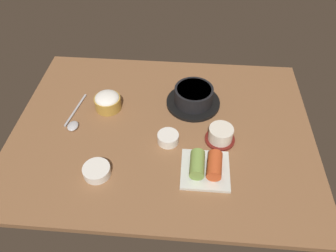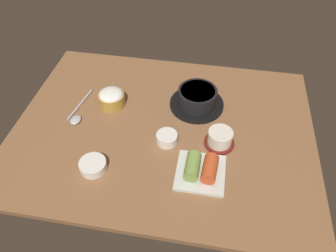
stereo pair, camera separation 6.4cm
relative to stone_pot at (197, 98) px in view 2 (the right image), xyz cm
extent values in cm
cube|color=brown|center=(-9.92, -12.76, -4.27)|extent=(100.00, 76.00, 2.00)
cylinder|color=black|center=(0.00, 0.00, -2.69)|extent=(19.32, 19.32, 1.15)
cylinder|color=black|center=(0.00, 0.00, 0.79)|extent=(13.73, 13.73, 5.81)
cylinder|color=#D15619|center=(0.00, 0.00, 3.39)|extent=(12.08, 12.08, 0.60)
cylinder|color=#B78C38|center=(-30.10, -4.57, -0.99)|extent=(9.26, 9.26, 4.56)
ellipsoid|color=white|center=(-30.10, -4.57, 1.29)|extent=(8.52, 8.52, 3.24)
cylinder|color=maroon|center=(9.10, -16.84, -2.87)|extent=(9.71, 9.71, 0.80)
cylinder|color=silver|center=(9.10, -16.84, -0.20)|extent=(7.80, 7.80, 4.54)
cylinder|color=#C6D18C|center=(9.10, -16.84, 1.77)|extent=(6.63, 6.63, 0.40)
cylinder|color=white|center=(-7.58, -18.79, -1.66)|extent=(6.86, 6.86, 3.21)
cylinder|color=#B73323|center=(-7.58, -18.79, -0.36)|extent=(5.62, 5.62, 0.50)
cube|color=silver|center=(4.38, -29.51, -2.77)|extent=(14.40, 14.40, 1.00)
cylinder|color=#7A9E47|center=(1.86, -29.51, -0.10)|extent=(4.57, 8.75, 4.34)
cylinder|color=#C64C23|center=(6.90, -29.51, -0.10)|extent=(5.00, 8.95, 4.34)
cylinder|color=white|center=(-27.41, -33.08, -1.84)|extent=(8.12, 8.12, 2.85)
cylinder|color=#B73323|center=(-27.41, -33.08, -0.72)|extent=(6.66, 6.66, 0.50)
cylinder|color=#B7B7BC|center=(-41.43, -7.01, -2.87)|extent=(3.62, 16.41, 0.80)
ellipsoid|color=#B7B7BC|center=(-40.01, -15.14, -2.55)|extent=(3.60, 4.68, 1.26)
camera|label=1|loc=(-2.15, -85.66, 74.65)|focal=33.92mm
camera|label=2|loc=(4.25, -84.84, 74.65)|focal=33.92mm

